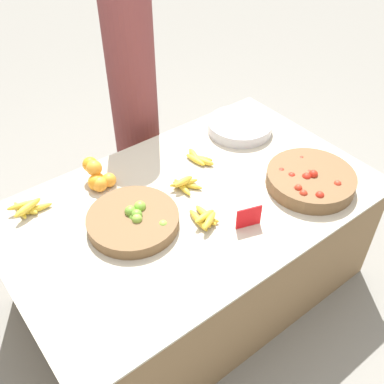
{
  "coord_description": "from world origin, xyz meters",
  "views": [
    {
      "loc": [
        -0.99,
        -1.28,
        2.15
      ],
      "look_at": [
        0.0,
        0.0,
        0.73
      ],
      "focal_mm": 42.0,
      "sensor_mm": 36.0,
      "label": 1
    }
  ],
  "objects_px": {
    "vendor_person": "(134,98)",
    "lime_bowl": "(133,220)",
    "tomato_basket": "(310,180)",
    "price_sign": "(249,217)",
    "metal_bowl": "(240,126)"
  },
  "relations": [
    {
      "from": "tomato_basket",
      "to": "price_sign",
      "type": "bearing_deg",
      "value": -177.28
    },
    {
      "from": "vendor_person",
      "to": "price_sign",
      "type": "bearing_deg",
      "value": -94.92
    },
    {
      "from": "vendor_person",
      "to": "lime_bowl",
      "type": "bearing_deg",
      "value": -122.64
    },
    {
      "from": "metal_bowl",
      "to": "vendor_person",
      "type": "xyz_separation_m",
      "value": [
        -0.4,
        0.51,
        0.09
      ]
    },
    {
      "from": "price_sign",
      "to": "vendor_person",
      "type": "relative_size",
      "value": 0.07
    },
    {
      "from": "tomato_basket",
      "to": "metal_bowl",
      "type": "bearing_deg",
      "value": 84.4
    },
    {
      "from": "lime_bowl",
      "to": "metal_bowl",
      "type": "relative_size",
      "value": 1.12
    },
    {
      "from": "lime_bowl",
      "to": "price_sign",
      "type": "relative_size",
      "value": 3.58
    },
    {
      "from": "price_sign",
      "to": "vendor_person",
      "type": "bearing_deg",
      "value": 103.33
    },
    {
      "from": "price_sign",
      "to": "vendor_person",
      "type": "height_order",
      "value": "vendor_person"
    },
    {
      "from": "metal_bowl",
      "to": "price_sign",
      "type": "relative_size",
      "value": 3.2
    },
    {
      "from": "tomato_basket",
      "to": "metal_bowl",
      "type": "distance_m",
      "value": 0.59
    },
    {
      "from": "lime_bowl",
      "to": "tomato_basket",
      "type": "bearing_deg",
      "value": -19.61
    },
    {
      "from": "metal_bowl",
      "to": "lime_bowl",
      "type": "bearing_deg",
      "value": -162.74
    },
    {
      "from": "price_sign",
      "to": "lime_bowl",
      "type": "bearing_deg",
      "value": 159.94
    }
  ]
}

